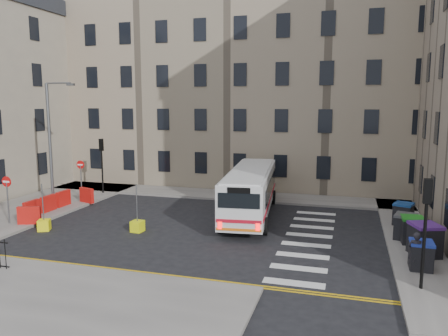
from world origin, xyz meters
The scene contains 20 objects.
ground centered at (0.00, 0.00, 0.00)m, with size 120.00×120.00×0.00m, color black.
pavement_north centered at (-6.00, 8.60, 0.07)m, with size 36.00×3.20×0.15m, color slate.
pavement_east centered at (9.00, 4.00, 0.07)m, with size 2.40×26.00×0.15m, color slate.
pavement_west centered at (-14.00, 1.00, 0.07)m, with size 6.00×22.00×0.15m, color slate.
terrace_north centered at (-7.00, 15.50, 8.62)m, with size 38.30×10.80×17.20m.
traffic_light_east centered at (8.60, -5.50, 2.87)m, with size 0.28×0.22×4.10m.
traffic_light_nw centered at (-12.00, 6.50, 2.87)m, with size 0.28×0.22×4.10m.
streetlamp centered at (-13.00, 2.00, 4.34)m, with size 0.50×0.22×8.14m.
no_entry_north centered at (-12.50, 4.50, 2.08)m, with size 0.60×0.08×3.00m.
no_entry_south centered at (-12.50, -2.50, 2.08)m, with size 0.60×0.08×3.00m.
roadworks_barriers centered at (-11.84, 0.50, 0.65)m, with size 1.66×6.26×1.00m.
bus centered at (0.15, 3.40, 1.65)m, with size 3.57×10.72×2.85m.
wheelie_bin_a centered at (8.86, -3.42, 0.74)m, with size 0.93×1.07×1.16m.
wheelie_bin_b centered at (9.26, -1.64, 0.88)m, with size 1.51×1.61×1.45m.
wheelie_bin_c centered at (8.95, 0.11, 0.80)m, with size 1.04×1.19×1.29m.
wheelie_bin_d centered at (8.71, 0.71, 0.79)m, with size 1.25×1.36×1.26m.
wheelie_bin_e centered at (8.90, 3.44, 0.77)m, with size 1.29×1.37×1.23m.
pedestrian centered at (8.59, -3.75, 0.96)m, with size 0.59×0.39×1.62m, color black.
bollard_yellow centered at (-10.00, -2.72, 0.30)m, with size 0.60×0.60×0.60m, color #FFF40E.
bollard_chevron centered at (-5.00, -1.49, 0.30)m, with size 0.60×0.60×0.60m, color #E4ED0D.
Camera 1 is at (5.86, -22.16, 6.93)m, focal length 35.00 mm.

